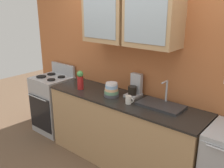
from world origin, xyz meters
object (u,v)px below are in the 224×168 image
(sink_faucet, at_px, (161,105))
(cup_near_sink, at_px, (129,100))
(stove_range, at_px, (53,104))
(vase, at_px, (80,80))
(bowl_stack, at_px, (111,90))
(coffee_maker, at_px, (135,88))

(sink_faucet, xyz_separation_m, cup_near_sink, (-0.34, -0.17, 0.03))
(stove_range, xyz_separation_m, vase, (0.78, -0.09, 0.59))
(sink_faucet, relative_size, vase, 2.02)
(cup_near_sink, bearing_deg, bowl_stack, 168.34)
(stove_range, relative_size, bowl_stack, 5.71)
(bowl_stack, xyz_separation_m, coffee_maker, (0.22, 0.20, 0.03))
(stove_range, xyz_separation_m, coffee_maker, (1.50, 0.17, 0.57))
(sink_faucet, height_order, coffee_maker, sink_faucet)
(vase, height_order, cup_near_sink, vase)
(coffee_maker, bearing_deg, stove_range, -173.41)
(vase, bearing_deg, cup_near_sink, 0.14)
(bowl_stack, height_order, cup_near_sink, bowl_stack)
(bowl_stack, distance_m, coffee_maker, 0.30)
(bowl_stack, xyz_separation_m, vase, (-0.50, -0.07, 0.05))
(bowl_stack, xyz_separation_m, cup_near_sink, (0.32, -0.07, -0.03))
(sink_faucet, bearing_deg, vase, -171.47)
(stove_range, bearing_deg, coffee_maker, 6.59)
(cup_near_sink, bearing_deg, coffee_maker, 110.58)
(stove_range, relative_size, vase, 4.26)
(stove_range, height_order, cup_near_sink, stove_range)
(cup_near_sink, bearing_deg, vase, -179.86)
(sink_faucet, xyz_separation_m, bowl_stack, (-0.66, -0.11, 0.06))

